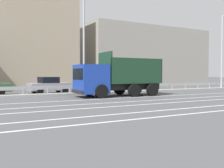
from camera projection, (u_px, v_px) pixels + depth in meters
ground_plane at (121, 96)px, 22.23m from camera, size 320.00×320.00×0.00m
lane_strip_0 at (131, 98)px, 20.17m from camera, size 69.34×0.16×0.01m
lane_strip_1 at (151, 100)px, 18.01m from camera, size 69.34×0.16×0.01m
lane_strip_2 at (168, 103)px, 16.43m from camera, size 69.34×0.16×0.01m
lane_strip_3 at (200, 107)px, 14.22m from camera, size 69.34×0.16×0.01m
lane_strip_4 at (223, 110)px, 12.90m from camera, size 69.34×0.16×0.01m
median_island at (106, 93)px, 24.65m from camera, size 38.14×1.10×0.18m
median_guardrail at (100, 87)px, 25.84m from camera, size 69.34×0.09×0.78m
dump_truck at (109, 80)px, 21.25m from camera, size 7.40×2.91×3.60m
median_road_sign at (125, 79)px, 25.61m from camera, size 0.86×0.16×2.40m
street_lamp_1 at (85, 32)px, 22.99m from camera, size 0.71×2.66×9.96m
street_lamp_2 at (223, 49)px, 32.20m from camera, size 0.70×1.85×9.10m
parked_car_4 at (49, 85)px, 24.89m from camera, size 4.03×2.17×1.56m
background_building_1 at (33, 40)px, 35.93m from camera, size 10.41×8.23×13.08m
background_building_2 at (145, 57)px, 45.77m from camera, size 22.23×8.46×9.71m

